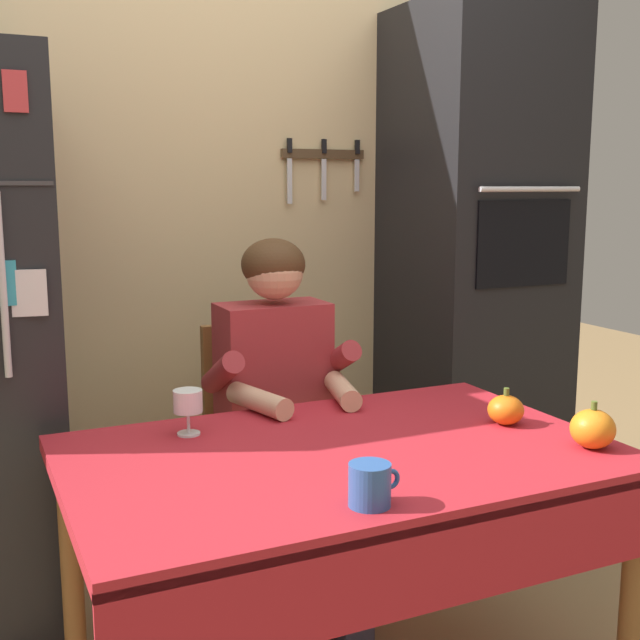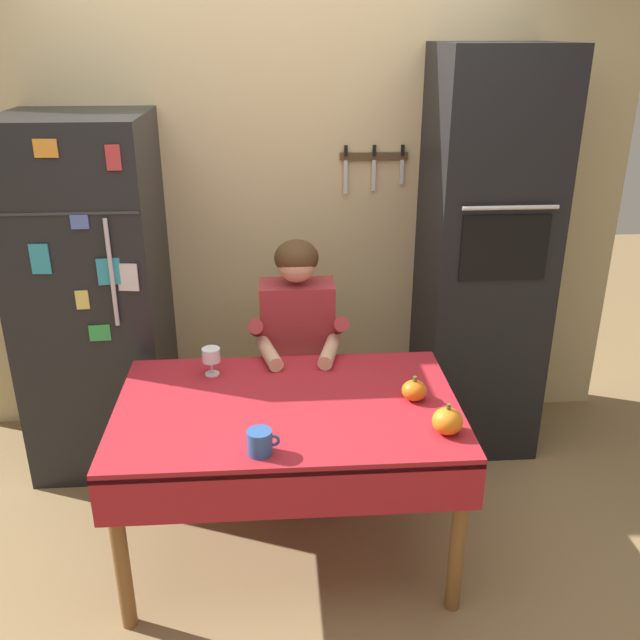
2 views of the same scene
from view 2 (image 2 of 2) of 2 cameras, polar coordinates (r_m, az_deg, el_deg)
name	(u,v)px [view 2 (image 2 of 2)]	position (r m, az deg, el deg)	size (l,w,h in m)	color
ground_plane	(291,563)	(3.20, -2.40, -19.39)	(10.00, 10.00, 0.00)	#93754C
back_wall_assembly	(289,199)	(3.82, -2.61, 9.92)	(3.70, 0.13, 2.60)	#D1B784
refrigerator	(94,298)	(3.67, -18.11, 1.74)	(0.68, 0.71, 1.80)	black
wall_oven	(483,259)	(3.71, 13.30, 4.94)	(0.60, 0.64, 2.10)	black
dining_table	(288,424)	(2.87, -2.67, -8.59)	(1.40, 0.90, 0.74)	brown
chair_behind_person	(297,368)	(3.63, -1.90, -4.01)	(0.40, 0.40, 0.93)	brown
seated_person	(298,344)	(3.37, -1.83, -2.02)	(0.47, 0.55, 1.25)	#38384C
coffee_mug	(260,442)	(2.52, -4.96, -10.00)	(0.12, 0.09, 0.09)	#2D569E
wine_glass	(211,356)	(3.07, -8.97, -2.96)	(0.08, 0.08, 0.13)	white
pumpkin_large	(414,390)	(2.88, 7.78, -5.77)	(0.10, 0.10, 0.11)	orange
pumpkin_medium	(447,421)	(2.67, 10.47, -8.19)	(0.12, 0.12, 0.12)	orange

